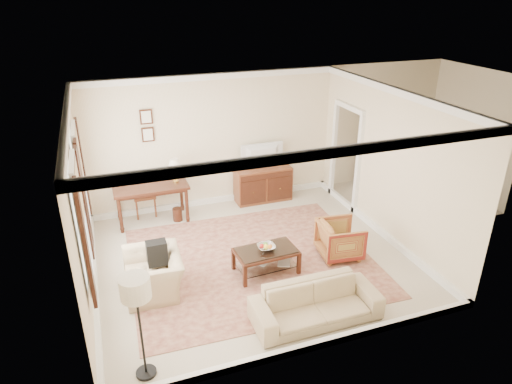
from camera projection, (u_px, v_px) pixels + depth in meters
room_shell at (251, 126)px, 7.30m from camera, size 5.51×5.01×2.91m
annex_bedroom at (418, 184)px, 10.54m from camera, size 3.00×2.70×2.90m
window_front at (82, 223)px, 6.25m from camera, size 0.12×1.56×1.80m
window_rear at (81, 180)px, 7.62m from camera, size 0.12×1.56×1.80m
doorway at (345, 158)px, 9.99m from camera, size 0.10×1.12×2.25m
rug at (252, 261)px, 8.20m from camera, size 4.34×3.76×0.01m
writing_desk at (151, 190)px, 9.32m from camera, size 1.49×0.75×0.82m
desk_chair at (144, 192)px, 9.65m from camera, size 0.50×0.50×1.05m
desk_lamp at (175, 171)px, 9.33m from camera, size 0.32×0.32×0.50m
framed_prints at (147, 125)px, 9.22m from camera, size 0.25×0.04×0.68m
sideboard at (263, 184)px, 10.39m from camera, size 1.27×0.49×0.78m
tv at (263, 149)px, 10.02m from camera, size 0.93×0.53×0.12m
coffee_table at (266, 255)px, 7.76m from camera, size 1.08×0.66×0.44m
fruit_bowl at (266, 247)px, 7.71m from camera, size 0.42×0.42×0.10m
book_a at (257, 264)px, 7.81m from camera, size 0.26×0.18×0.38m
book_b at (278, 262)px, 7.88m from camera, size 0.26×0.15×0.38m
striped_armchair at (340, 238)px, 8.22m from camera, size 0.76×0.80×0.75m
club_armchair at (153, 268)px, 7.22m from camera, size 0.70×1.04×0.89m
backpack at (157, 250)px, 7.24m from camera, size 0.30×0.37×0.40m
sofa at (316, 298)px, 6.64m from camera, size 1.90×0.57×0.74m
floor_lamp at (136, 295)px, 5.32m from camera, size 0.36×0.36×1.48m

